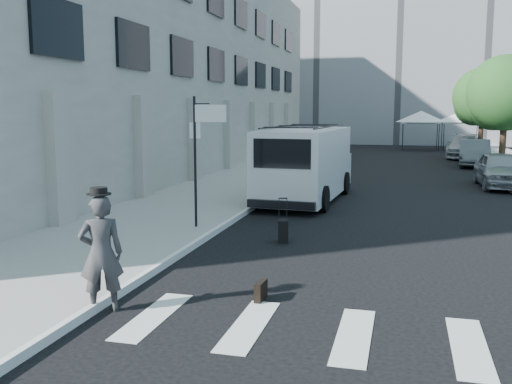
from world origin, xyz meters
The scene contains 16 objects.
ground centered at (0.00, 0.00, 0.00)m, with size 120.00×120.00×0.00m, color black.
sidewalk_left centered at (-4.25, 16.00, 0.07)m, with size 4.50×48.00×0.15m, color gray.
building_left centered at (-11.50, 18.00, 6.00)m, with size 10.00×44.00×12.00m, color gray.
building_far centered at (2.00, 50.00, 12.50)m, with size 22.00×12.00×25.00m, color slate.
sign_pole centered at (-2.36, 3.20, 2.65)m, with size 1.03×0.07×3.50m.
tree_near centered at (7.50, 20.15, 3.97)m, with size 3.80×3.83×6.03m.
tree_far centered at (7.50, 29.15, 3.97)m, with size 3.80×3.83×6.03m.
tent_left centered at (4.00, 38.00, 2.71)m, with size 4.00×4.00×3.20m.
tent_right centered at (7.20, 38.50, 2.71)m, with size 4.00×4.00×3.20m.
businessman centered at (-1.90, -3.00, 0.97)m, with size 0.71×0.47×1.95m, color #333335.
briefcase centered at (0.49, -1.82, 0.17)m, with size 0.12×0.44×0.34m, color black.
suitcase centered at (-0.05, 2.59, 0.29)m, with size 0.33×0.44×1.10m.
cargo_van centered at (-0.65, 9.42, 1.34)m, with size 2.80×7.13×2.61m.
parked_car_a centered at (6.80, 14.91, 0.76)m, with size 1.81×4.49×1.53m, color #919398.
parked_car_b centered at (6.80, 24.50, 0.78)m, with size 1.65×4.74×1.56m, color slate.
parked_car_c centered at (6.80, 30.32, 0.81)m, with size 2.26×5.56×1.61m, color gray.
Camera 1 is at (2.83, -11.09, 3.30)m, focal length 40.00 mm.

